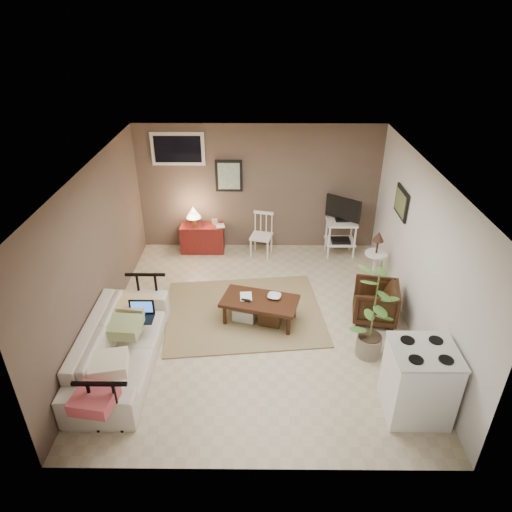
{
  "coord_description": "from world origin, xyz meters",
  "views": [
    {
      "loc": [
        0.01,
        -5.55,
        4.26
      ],
      "look_at": [
        -0.03,
        0.35,
        0.95
      ],
      "focal_mm": 32.0,
      "sensor_mm": 36.0,
      "label": 1
    }
  ],
  "objects_px": {
    "spindle_chair": "(261,236)",
    "potted_plant": "(375,306)",
    "coffee_table": "(259,309)",
    "stove": "(419,381)",
    "red_console": "(202,236)",
    "side_table": "(376,252)",
    "armchair": "(375,300)",
    "tv_stand": "(341,225)",
    "sofa": "(119,338)"
  },
  "relations": [
    {
      "from": "sofa",
      "to": "tv_stand",
      "type": "distance_m",
      "value": 4.54
    },
    {
      "from": "red_console",
      "to": "potted_plant",
      "type": "bearing_deg",
      "value": -48.72
    },
    {
      "from": "spindle_chair",
      "to": "stove",
      "type": "relative_size",
      "value": 0.89
    },
    {
      "from": "spindle_chair",
      "to": "tv_stand",
      "type": "relative_size",
      "value": 0.72
    },
    {
      "from": "sofa",
      "to": "red_console",
      "type": "relative_size",
      "value": 2.38
    },
    {
      "from": "red_console",
      "to": "potted_plant",
      "type": "height_order",
      "value": "potted_plant"
    },
    {
      "from": "sofa",
      "to": "spindle_chair",
      "type": "bearing_deg",
      "value": -31.29
    },
    {
      "from": "coffee_table",
      "to": "armchair",
      "type": "height_order",
      "value": "armchair"
    },
    {
      "from": "potted_plant",
      "to": "coffee_table",
      "type": "bearing_deg",
      "value": 154.11
    },
    {
      "from": "coffee_table",
      "to": "red_console",
      "type": "height_order",
      "value": "red_console"
    },
    {
      "from": "coffee_table",
      "to": "stove",
      "type": "xyz_separation_m",
      "value": [
        1.83,
        -1.71,
        0.23
      ]
    },
    {
      "from": "armchair",
      "to": "potted_plant",
      "type": "xyz_separation_m",
      "value": [
        -0.25,
        -0.82,
        0.48
      ]
    },
    {
      "from": "tv_stand",
      "to": "spindle_chair",
      "type": "bearing_deg",
      "value": -179.27
    },
    {
      "from": "armchair",
      "to": "stove",
      "type": "height_order",
      "value": "stove"
    },
    {
      "from": "stove",
      "to": "armchair",
      "type": "bearing_deg",
      "value": 92.48
    },
    {
      "from": "sofa",
      "to": "side_table",
      "type": "distance_m",
      "value": 4.28
    },
    {
      "from": "spindle_chair",
      "to": "armchair",
      "type": "height_order",
      "value": "spindle_chair"
    },
    {
      "from": "spindle_chair",
      "to": "armchair",
      "type": "bearing_deg",
      "value": -49.47
    },
    {
      "from": "spindle_chair",
      "to": "stove",
      "type": "height_order",
      "value": "stove"
    },
    {
      "from": "armchair",
      "to": "potted_plant",
      "type": "relative_size",
      "value": 0.43
    },
    {
      "from": "side_table",
      "to": "stove",
      "type": "xyz_separation_m",
      "value": [
        -0.12,
        -2.8,
        -0.15
      ]
    },
    {
      "from": "sofa",
      "to": "tv_stand",
      "type": "xyz_separation_m",
      "value": [
        3.34,
        3.07,
        0.17
      ]
    },
    {
      "from": "side_table",
      "to": "potted_plant",
      "type": "xyz_separation_m",
      "value": [
        -0.45,
        -1.81,
        0.19
      ]
    },
    {
      "from": "side_table",
      "to": "armchair",
      "type": "distance_m",
      "value": 1.05
    },
    {
      "from": "coffee_table",
      "to": "sofa",
      "type": "distance_m",
      "value": 2.06
    },
    {
      "from": "coffee_table",
      "to": "potted_plant",
      "type": "bearing_deg",
      "value": -25.89
    },
    {
      "from": "spindle_chair",
      "to": "potted_plant",
      "type": "bearing_deg",
      "value": -62.7
    },
    {
      "from": "armchair",
      "to": "spindle_chair",
      "type": "bearing_deg",
      "value": -128.31
    },
    {
      "from": "potted_plant",
      "to": "side_table",
      "type": "bearing_deg",
      "value": 76.07
    },
    {
      "from": "red_console",
      "to": "side_table",
      "type": "distance_m",
      "value": 3.28
    },
    {
      "from": "tv_stand",
      "to": "sofa",
      "type": "bearing_deg",
      "value": -137.44
    },
    {
      "from": "spindle_chair",
      "to": "stove",
      "type": "bearing_deg",
      "value": -64.87
    },
    {
      "from": "tv_stand",
      "to": "potted_plant",
      "type": "relative_size",
      "value": 0.76
    },
    {
      "from": "coffee_table",
      "to": "tv_stand",
      "type": "bearing_deg",
      "value": 54.19
    },
    {
      "from": "coffee_table",
      "to": "red_console",
      "type": "bearing_deg",
      "value": 116.31
    },
    {
      "from": "sofa",
      "to": "side_table",
      "type": "bearing_deg",
      "value": -61.54
    },
    {
      "from": "spindle_chair",
      "to": "stove",
      "type": "distance_m",
      "value": 4.21
    },
    {
      "from": "side_table",
      "to": "spindle_chair",
      "type": "bearing_deg",
      "value": 152.04
    },
    {
      "from": "spindle_chair",
      "to": "tv_stand",
      "type": "height_order",
      "value": "tv_stand"
    },
    {
      "from": "side_table",
      "to": "armchair",
      "type": "height_order",
      "value": "side_table"
    },
    {
      "from": "sofa",
      "to": "stove",
      "type": "bearing_deg",
      "value": -101.8
    },
    {
      "from": "side_table",
      "to": "stove",
      "type": "height_order",
      "value": "side_table"
    },
    {
      "from": "side_table",
      "to": "stove",
      "type": "relative_size",
      "value": 1.05
    },
    {
      "from": "sofa",
      "to": "potted_plant",
      "type": "bearing_deg",
      "value": -86.08
    },
    {
      "from": "stove",
      "to": "tv_stand",
      "type": "bearing_deg",
      "value": 94.47
    },
    {
      "from": "potted_plant",
      "to": "stove",
      "type": "height_order",
      "value": "potted_plant"
    },
    {
      "from": "potted_plant",
      "to": "stove",
      "type": "xyz_separation_m",
      "value": [
        0.33,
        -0.99,
        -0.34
      ]
    },
    {
      "from": "red_console",
      "to": "stove",
      "type": "bearing_deg",
      "value": -53.43
    },
    {
      "from": "tv_stand",
      "to": "side_table",
      "type": "height_order",
      "value": "tv_stand"
    },
    {
      "from": "sofa",
      "to": "potted_plant",
      "type": "xyz_separation_m",
      "value": [
        3.31,
        0.23,
        0.37
      ]
    }
  ]
}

